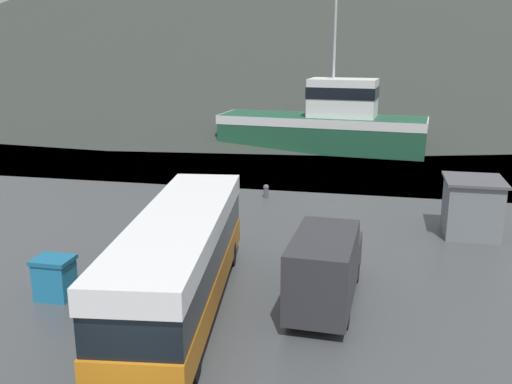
# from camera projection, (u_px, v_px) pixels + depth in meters

# --- Properties ---
(water_surface) EXTENTS (240.00, 240.00, 0.00)m
(water_surface) POSITION_uv_depth(u_px,v_px,m) (359.00, 75.00, 147.24)
(water_surface) COLOR slate
(water_surface) RESTS_ON ground
(tour_bus) EXTENTS (4.02, 11.71, 3.27)m
(tour_bus) POSITION_uv_depth(u_px,v_px,m) (181.00, 257.00, 18.48)
(tour_bus) COLOR #B26614
(tour_bus) RESTS_ON ground
(delivery_van) EXTENTS (2.19, 5.96, 2.60)m
(delivery_van) POSITION_uv_depth(u_px,v_px,m) (325.00, 266.00, 18.96)
(delivery_van) COLOR #2D2D33
(delivery_van) RESTS_ON ground
(fishing_boat) EXTENTS (16.86, 6.07, 12.14)m
(fishing_boat) POSITION_uv_depth(u_px,v_px,m) (325.00, 124.00, 45.83)
(fishing_boat) COLOR #1E5138
(fishing_boat) RESTS_ON water_surface
(storage_bin) EXTENTS (1.29, 1.08, 1.47)m
(storage_bin) POSITION_uv_depth(u_px,v_px,m) (55.00, 278.00, 19.55)
(storage_bin) COLOR teal
(storage_bin) RESTS_ON ground
(dock_kiosk) EXTENTS (2.58, 2.80, 2.63)m
(dock_kiosk) POSITION_uv_depth(u_px,v_px,m) (472.00, 207.00, 25.90)
(dock_kiosk) COLOR slate
(dock_kiosk) RESTS_ON ground
(mooring_bollard) EXTENTS (0.32, 0.32, 0.77)m
(mooring_bollard) POSITION_uv_depth(u_px,v_px,m) (266.00, 190.00, 32.28)
(mooring_bollard) COLOR #4C4C51
(mooring_bollard) RESTS_ON ground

